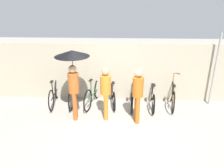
{
  "coord_description": "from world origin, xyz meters",
  "views": [
    {
      "loc": [
        0.28,
        -5.27,
        3.58
      ],
      "look_at": [
        0.0,
        1.13,
        1.0
      ],
      "focal_mm": 35.0,
      "sensor_mm": 36.0,
      "label": 1
    }
  ],
  "objects_px": {
    "parked_bicycle_0": "(54,94)",
    "parked_bicycle_4": "(132,96)",
    "pedestrian_trailing": "(138,92)",
    "parked_bicycle_2": "(93,93)",
    "parked_bicycle_3": "(113,95)",
    "parked_bicycle_1": "(74,94)",
    "pedestrian_center": "(106,90)",
    "pedestrian_leading": "(73,66)",
    "parked_bicycle_5": "(153,97)",
    "parked_bicycle_6": "(173,96)"
  },
  "relations": [
    {
      "from": "parked_bicycle_4",
      "to": "pedestrian_center",
      "type": "relative_size",
      "value": 1.05
    },
    {
      "from": "parked_bicycle_0",
      "to": "parked_bicycle_5",
      "type": "bearing_deg",
      "value": -95.92
    },
    {
      "from": "parked_bicycle_5",
      "to": "pedestrian_trailing",
      "type": "xyz_separation_m",
      "value": [
        -0.61,
        -1.06,
        0.64
      ]
    },
    {
      "from": "parked_bicycle_0",
      "to": "pedestrian_leading",
      "type": "xyz_separation_m",
      "value": [
        0.94,
        -0.91,
        1.31
      ]
    },
    {
      "from": "parked_bicycle_1",
      "to": "parked_bicycle_2",
      "type": "xyz_separation_m",
      "value": [
        0.69,
        0.01,
        0.01
      ]
    },
    {
      "from": "parked_bicycle_6",
      "to": "pedestrian_leading",
      "type": "bearing_deg",
      "value": 114.78
    },
    {
      "from": "parked_bicycle_4",
      "to": "pedestrian_leading",
      "type": "relative_size",
      "value": 0.81
    },
    {
      "from": "parked_bicycle_6",
      "to": "pedestrian_center",
      "type": "distance_m",
      "value": 2.5
    },
    {
      "from": "parked_bicycle_0",
      "to": "parked_bicycle_6",
      "type": "distance_m",
      "value": 4.15
    },
    {
      "from": "parked_bicycle_2",
      "to": "parked_bicycle_6",
      "type": "xyz_separation_m",
      "value": [
        2.76,
        -0.05,
        -0.01
      ]
    },
    {
      "from": "parked_bicycle_0",
      "to": "pedestrian_center",
      "type": "distance_m",
      "value": 2.2
    },
    {
      "from": "parked_bicycle_2",
      "to": "pedestrian_trailing",
      "type": "bearing_deg",
      "value": -116.04
    },
    {
      "from": "parked_bicycle_3",
      "to": "pedestrian_center",
      "type": "distance_m",
      "value": 1.19
    },
    {
      "from": "parked_bicycle_1",
      "to": "parked_bicycle_6",
      "type": "xyz_separation_m",
      "value": [
        3.46,
        -0.04,
        0.0
      ]
    },
    {
      "from": "parked_bicycle_1",
      "to": "parked_bicycle_2",
      "type": "distance_m",
      "value": 0.69
    },
    {
      "from": "parked_bicycle_2",
      "to": "pedestrian_leading",
      "type": "height_order",
      "value": "pedestrian_leading"
    },
    {
      "from": "parked_bicycle_0",
      "to": "parked_bicycle_2",
      "type": "relative_size",
      "value": 0.96
    },
    {
      "from": "parked_bicycle_0",
      "to": "parked_bicycle_2",
      "type": "height_order",
      "value": "parked_bicycle_2"
    },
    {
      "from": "parked_bicycle_6",
      "to": "parked_bicycle_2",
      "type": "bearing_deg",
      "value": 98.29
    },
    {
      "from": "pedestrian_center",
      "to": "pedestrian_trailing",
      "type": "height_order",
      "value": "pedestrian_trailing"
    },
    {
      "from": "pedestrian_leading",
      "to": "parked_bicycle_5",
      "type": "bearing_deg",
      "value": 13.08
    },
    {
      "from": "parked_bicycle_2",
      "to": "pedestrian_trailing",
      "type": "height_order",
      "value": "pedestrian_trailing"
    },
    {
      "from": "parked_bicycle_0",
      "to": "parked_bicycle_4",
      "type": "distance_m",
      "value": 2.77
    },
    {
      "from": "parked_bicycle_0",
      "to": "pedestrian_trailing",
      "type": "xyz_separation_m",
      "value": [
        2.85,
        -1.11,
        0.61
      ]
    },
    {
      "from": "parked_bicycle_2",
      "to": "parked_bicycle_1",
      "type": "bearing_deg",
      "value": 102.39
    },
    {
      "from": "parked_bicycle_5",
      "to": "parked_bicycle_6",
      "type": "height_order",
      "value": "parked_bicycle_6"
    },
    {
      "from": "pedestrian_leading",
      "to": "pedestrian_center",
      "type": "relative_size",
      "value": 1.29
    },
    {
      "from": "parked_bicycle_3",
      "to": "pedestrian_center",
      "type": "xyz_separation_m",
      "value": [
        -0.17,
        -1.01,
        0.62
      ]
    },
    {
      "from": "parked_bicycle_0",
      "to": "pedestrian_leading",
      "type": "height_order",
      "value": "pedestrian_leading"
    },
    {
      "from": "parked_bicycle_1",
      "to": "pedestrian_leading",
      "type": "xyz_separation_m",
      "value": [
        0.25,
        -0.93,
        1.31
      ]
    },
    {
      "from": "parked_bicycle_0",
      "to": "parked_bicycle_5",
      "type": "relative_size",
      "value": 1.0
    },
    {
      "from": "parked_bicycle_3",
      "to": "pedestrian_leading",
      "type": "bearing_deg",
      "value": 122.88
    },
    {
      "from": "parked_bicycle_6",
      "to": "pedestrian_leading",
      "type": "distance_m",
      "value": 3.57
    },
    {
      "from": "parked_bicycle_0",
      "to": "parked_bicycle_4",
      "type": "bearing_deg",
      "value": -96.01
    },
    {
      "from": "parked_bicycle_4",
      "to": "parked_bicycle_5",
      "type": "height_order",
      "value": "parked_bicycle_4"
    },
    {
      "from": "pedestrian_trailing",
      "to": "pedestrian_center",
      "type": "bearing_deg",
      "value": 162.36
    },
    {
      "from": "parked_bicycle_5",
      "to": "pedestrian_trailing",
      "type": "relative_size",
      "value": 1.03
    },
    {
      "from": "pedestrian_trailing",
      "to": "parked_bicycle_4",
      "type": "bearing_deg",
      "value": 86.67
    },
    {
      "from": "pedestrian_center",
      "to": "parked_bicycle_6",
      "type": "bearing_deg",
      "value": 17.63
    },
    {
      "from": "parked_bicycle_5",
      "to": "pedestrian_trailing",
      "type": "bearing_deg",
      "value": 154.19
    },
    {
      "from": "parked_bicycle_0",
      "to": "parked_bicycle_3",
      "type": "distance_m",
      "value": 2.07
    },
    {
      "from": "pedestrian_leading",
      "to": "pedestrian_center",
      "type": "bearing_deg",
      "value": -8.12
    },
    {
      "from": "parked_bicycle_3",
      "to": "pedestrian_leading",
      "type": "distance_m",
      "value": 2.0
    },
    {
      "from": "parked_bicycle_1",
      "to": "pedestrian_center",
      "type": "bearing_deg",
      "value": -129.68
    },
    {
      "from": "parked_bicycle_0",
      "to": "pedestrian_trailing",
      "type": "relative_size",
      "value": 1.03
    },
    {
      "from": "parked_bicycle_1",
      "to": "parked_bicycle_6",
      "type": "height_order",
      "value": "parked_bicycle_6"
    },
    {
      "from": "parked_bicycle_4",
      "to": "parked_bicycle_6",
      "type": "relative_size",
      "value": 1.04
    },
    {
      "from": "parked_bicycle_2",
      "to": "parked_bicycle_3",
      "type": "relative_size",
      "value": 1.11
    },
    {
      "from": "parked_bicycle_0",
      "to": "parked_bicycle_3",
      "type": "relative_size",
      "value": 1.07
    },
    {
      "from": "pedestrian_leading",
      "to": "pedestrian_center",
      "type": "xyz_separation_m",
      "value": [
        0.96,
        -0.04,
        -0.72
      ]
    }
  ]
}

